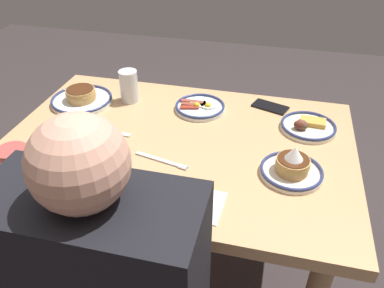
% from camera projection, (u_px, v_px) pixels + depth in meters
% --- Properties ---
extents(ground_plane, '(6.00, 6.00, 0.00)m').
position_uv_depth(ground_plane, '(181.00, 268.00, 1.83)').
color(ground_plane, '#372E2F').
extents(dining_table, '(1.27, 0.86, 0.73)m').
position_uv_depth(dining_table, '(178.00, 162.00, 1.46)').
color(dining_table, tan).
rests_on(dining_table, ground_plane).
extents(plate_near_main, '(0.26, 0.26, 0.06)m').
position_uv_depth(plate_near_main, '(82.00, 98.00, 1.64)').
color(plate_near_main, white).
rests_on(plate_near_main, dining_table).
extents(plate_center_pancakes, '(0.21, 0.21, 0.04)m').
position_uv_depth(plate_center_pancakes, '(200.00, 107.00, 1.59)').
color(plate_center_pancakes, white).
rests_on(plate_center_pancakes, dining_table).
extents(plate_far_companion, '(0.21, 0.21, 0.05)m').
position_uv_depth(plate_far_companion, '(307.00, 126.00, 1.46)').
color(plate_far_companion, silver).
rests_on(plate_far_companion, dining_table).
extents(plate_far_side, '(0.20, 0.20, 0.11)m').
position_uv_depth(plate_far_side, '(292.00, 168.00, 1.24)').
color(plate_far_side, silver).
rests_on(plate_far_side, dining_table).
extents(coffee_mug, '(0.10, 0.12, 0.09)m').
position_uv_depth(coffee_mug, '(15.00, 161.00, 1.23)').
color(coffee_mug, '#BF4C47').
rests_on(coffee_mug, dining_table).
extents(drinking_glass, '(0.08, 0.08, 0.14)m').
position_uv_depth(drinking_glass, '(129.00, 88.00, 1.63)').
color(drinking_glass, silver).
rests_on(drinking_glass, dining_table).
extents(cell_phone, '(0.16, 0.12, 0.01)m').
position_uv_depth(cell_phone, '(270.00, 107.00, 1.61)').
color(cell_phone, black).
rests_on(cell_phone, dining_table).
extents(paper_napkin, '(0.16, 0.15, 0.00)m').
position_uv_depth(paper_napkin, '(198.00, 204.00, 1.14)').
color(paper_napkin, white).
rests_on(paper_napkin, dining_table).
extents(fork_near, '(0.20, 0.06, 0.01)m').
position_uv_depth(fork_near, '(162.00, 161.00, 1.31)').
color(fork_near, silver).
rests_on(fork_near, dining_table).
extents(fork_far, '(0.17, 0.07, 0.01)m').
position_uv_depth(fork_far, '(68.00, 127.00, 1.48)').
color(fork_far, silver).
rests_on(fork_far, dining_table).
extents(butter_knife, '(0.23, 0.04, 0.01)m').
position_uv_depth(butter_knife, '(103.00, 130.00, 1.46)').
color(butter_knife, silver).
rests_on(butter_knife, dining_table).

